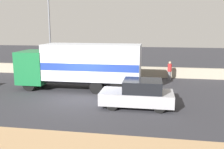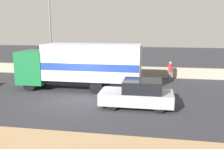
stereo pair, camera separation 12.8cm
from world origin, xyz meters
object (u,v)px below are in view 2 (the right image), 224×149
Objects in this scene: car_hatchback at (138,94)px; pedestrian at (170,71)px; street_lamp at (50,27)px; box_truck at (82,64)px.

car_hatchback is 2.56× the size of pedestrian.
street_lamp is 0.88× the size of box_truck.
street_lamp is 4.87× the size of pedestrian.
pedestrian is at bearing -146.59° from box_truck.
pedestrian is (2.14, 7.50, 0.06)m from car_hatchback.
car_hatchback is 7.80m from pedestrian.
car_hatchback is at bearing -105.90° from pedestrian.
box_truck is (4.00, -4.12, -2.56)m from street_lamp.
box_truck is 5.47m from car_hatchback.
box_truck is at bearing -38.05° from car_hatchback.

